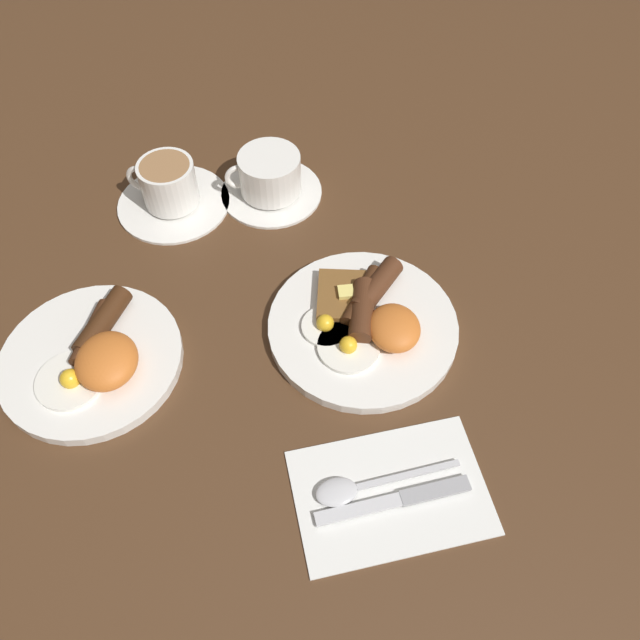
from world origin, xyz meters
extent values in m
plane|color=#4C301C|center=(0.00, 0.00, 0.00)|extent=(3.00, 3.00, 0.00)
cylinder|color=white|center=(0.00, 0.00, 0.01)|extent=(0.25, 0.25, 0.01)
cylinder|color=white|center=(-0.03, 0.02, 0.02)|extent=(0.08, 0.08, 0.01)
sphere|color=yellow|center=(-0.04, 0.03, 0.03)|extent=(0.02, 0.02, 0.02)
cylinder|color=white|center=(0.00, 0.05, 0.02)|extent=(0.06, 0.06, 0.01)
sphere|color=yellow|center=(0.00, 0.05, 0.03)|extent=(0.02, 0.02, 0.02)
ellipsoid|color=orange|center=(-0.02, -0.03, 0.03)|extent=(0.07, 0.07, 0.03)
cylinder|color=#492715|center=(0.05, -0.03, 0.03)|extent=(0.09, 0.08, 0.03)
cylinder|color=#422311|center=(0.04, -0.01, 0.03)|extent=(0.09, 0.07, 0.02)
cylinder|color=#482615|center=(0.01, 0.00, 0.03)|extent=(0.09, 0.05, 0.03)
cube|color=brown|center=(0.04, 0.02, 0.02)|extent=(0.09, 0.09, 0.01)
cube|color=#F4E072|center=(0.04, 0.02, 0.03)|extent=(0.02, 0.02, 0.01)
cylinder|color=white|center=(0.00, 0.34, 0.01)|extent=(0.23, 0.23, 0.01)
cylinder|color=white|center=(-0.03, 0.36, 0.02)|extent=(0.08, 0.08, 0.01)
sphere|color=yellow|center=(-0.04, 0.36, 0.03)|extent=(0.02, 0.02, 0.02)
ellipsoid|color=orange|center=(-0.02, 0.32, 0.03)|extent=(0.08, 0.08, 0.04)
cylinder|color=#3D210F|center=(0.04, 0.33, 0.03)|extent=(0.10, 0.07, 0.03)
cylinder|color=#462514|center=(0.02, 0.34, 0.03)|extent=(0.10, 0.06, 0.03)
cylinder|color=white|center=(0.27, 0.09, 0.00)|extent=(0.15, 0.15, 0.01)
cylinder|color=white|center=(0.27, 0.09, 0.04)|extent=(0.09, 0.09, 0.06)
cylinder|color=#9E7047|center=(0.27, 0.09, 0.07)|extent=(0.08, 0.08, 0.00)
torus|color=white|center=(0.27, 0.14, 0.04)|extent=(0.01, 0.04, 0.04)
cylinder|color=white|center=(0.27, 0.24, 0.00)|extent=(0.17, 0.17, 0.01)
cylinder|color=white|center=(0.27, 0.24, 0.04)|extent=(0.08, 0.08, 0.07)
cylinder|color=#9E7047|center=(0.27, 0.24, 0.07)|extent=(0.07, 0.07, 0.00)
torus|color=white|center=(0.28, 0.28, 0.05)|extent=(0.02, 0.05, 0.05)
cube|color=white|center=(-0.22, 0.01, 0.00)|extent=(0.16, 0.22, 0.01)
cube|color=silver|center=(-0.23, 0.05, 0.01)|extent=(0.02, 0.10, 0.00)
cube|color=#9E9EA3|center=(-0.23, -0.04, 0.01)|extent=(0.02, 0.08, 0.01)
ellipsoid|color=silver|center=(-0.21, 0.07, 0.01)|extent=(0.04, 0.05, 0.01)
cube|color=silver|center=(-0.20, -0.01, 0.01)|extent=(0.02, 0.12, 0.00)
camera|label=1|loc=(-0.45, 0.12, 0.67)|focal=35.00mm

